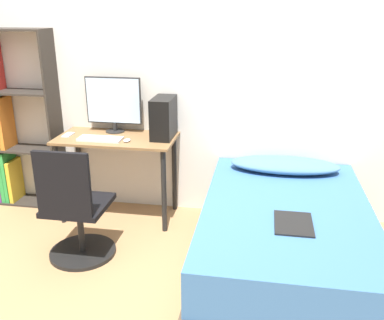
{
  "coord_description": "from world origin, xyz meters",
  "views": [
    {
      "loc": [
        0.88,
        -2.31,
        1.85
      ],
      "look_at": [
        0.37,
        0.67,
        0.75
      ],
      "focal_mm": 40.0,
      "sensor_mm": 36.0,
      "label": 1
    }
  ],
  "objects_px": {
    "monitor": "(113,103)",
    "office_chair": "(76,217)",
    "bookshelf": "(10,126)",
    "bed": "(284,240)",
    "keyboard": "(100,139)",
    "pc_tower": "(164,118)"
  },
  "relations": [
    {
      "from": "monitor",
      "to": "office_chair",
      "type": "bearing_deg",
      "value": -91.19
    },
    {
      "from": "bookshelf",
      "to": "bed",
      "type": "xyz_separation_m",
      "value": [
        2.55,
        -0.79,
        -0.5
      ]
    },
    {
      "from": "keyboard",
      "to": "office_chair",
      "type": "bearing_deg",
      "value": -88.08
    },
    {
      "from": "pc_tower",
      "to": "bed",
      "type": "bearing_deg",
      "value": -35.11
    },
    {
      "from": "office_chair",
      "to": "pc_tower",
      "type": "distance_m",
      "value": 1.11
    },
    {
      "from": "bed",
      "to": "monitor",
      "type": "height_order",
      "value": "monitor"
    },
    {
      "from": "bed",
      "to": "pc_tower",
      "type": "bearing_deg",
      "value": 144.89
    },
    {
      "from": "bed",
      "to": "pc_tower",
      "type": "distance_m",
      "value": 1.44
    },
    {
      "from": "bookshelf",
      "to": "office_chair",
      "type": "height_order",
      "value": "bookshelf"
    },
    {
      "from": "bed",
      "to": "monitor",
      "type": "relative_size",
      "value": 3.64
    },
    {
      "from": "bookshelf",
      "to": "pc_tower",
      "type": "distance_m",
      "value": 1.51
    },
    {
      "from": "bed",
      "to": "pc_tower",
      "type": "xyz_separation_m",
      "value": [
        -1.04,
        0.73,
        0.67
      ]
    },
    {
      "from": "office_chair",
      "to": "monitor",
      "type": "height_order",
      "value": "monitor"
    },
    {
      "from": "keyboard",
      "to": "monitor",
      "type": "bearing_deg",
      "value": 81.56
    },
    {
      "from": "office_chair",
      "to": "keyboard",
      "type": "relative_size",
      "value": 2.44
    },
    {
      "from": "office_chair",
      "to": "bed",
      "type": "height_order",
      "value": "office_chair"
    },
    {
      "from": "bed",
      "to": "bookshelf",
      "type": "bearing_deg",
      "value": 162.73
    },
    {
      "from": "monitor",
      "to": "pc_tower",
      "type": "distance_m",
      "value": 0.5
    },
    {
      "from": "bed",
      "to": "keyboard",
      "type": "relative_size",
      "value": 4.93
    },
    {
      "from": "monitor",
      "to": "pc_tower",
      "type": "height_order",
      "value": "monitor"
    },
    {
      "from": "bookshelf",
      "to": "pc_tower",
      "type": "xyz_separation_m",
      "value": [
        1.5,
        -0.06,
        0.16
      ]
    },
    {
      "from": "bed",
      "to": "monitor",
      "type": "xyz_separation_m",
      "value": [
        -1.52,
        0.83,
        0.76
      ]
    }
  ]
}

